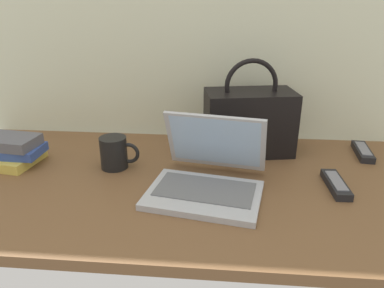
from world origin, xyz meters
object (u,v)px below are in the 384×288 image
(laptop, at_px, (208,175))
(coffee_mug, at_px, (115,152))
(handbag, at_px, (249,121))
(remote_control_near, at_px, (336,184))
(book_stack, at_px, (10,151))
(remote_control_far, at_px, (363,151))

(laptop, height_order, coffee_mug, laptop)
(coffee_mug, xyz_separation_m, handbag, (0.43, 0.17, 0.06))
(handbag, bearing_deg, laptop, -114.09)
(remote_control_near, distance_m, book_stack, 1.03)
(book_stack, bearing_deg, remote_control_far, 8.34)
(remote_control_far, distance_m, handbag, 0.42)
(coffee_mug, bearing_deg, book_stack, 179.73)
(laptop, xyz_separation_m, handbag, (0.13, 0.29, 0.07))
(remote_control_near, xyz_separation_m, book_stack, (-1.03, 0.08, 0.03))
(coffee_mug, relative_size, book_stack, 0.60)
(laptop, bearing_deg, book_stack, 169.70)
(laptop, height_order, remote_control_far, laptop)
(handbag, bearing_deg, remote_control_far, 1.22)
(laptop, bearing_deg, handbag, 65.91)
(laptop, xyz_separation_m, coffee_mug, (-0.31, 0.12, 0.01))
(laptop, height_order, remote_control_near, laptop)
(coffee_mug, xyz_separation_m, remote_control_far, (0.83, 0.18, -0.04))
(coffee_mug, xyz_separation_m, remote_control_near, (0.68, -0.08, -0.04))
(book_stack, bearing_deg, handbag, 11.90)
(remote_control_far, height_order, handbag, handbag)
(coffee_mug, distance_m, remote_control_near, 0.68)
(laptop, bearing_deg, remote_control_far, 29.06)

